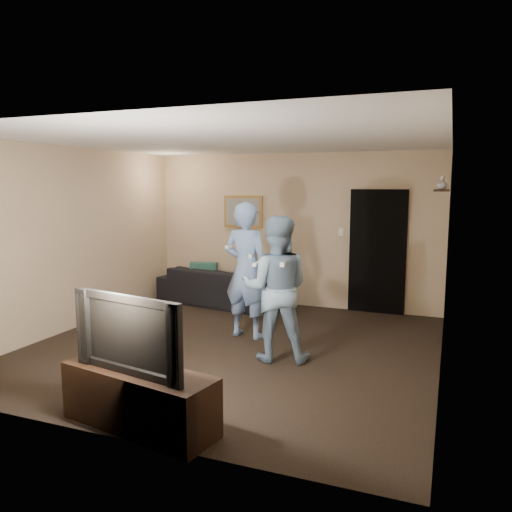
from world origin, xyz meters
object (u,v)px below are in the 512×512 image
at_px(wii_player_right, 276,289).
at_px(television, 137,332).
at_px(tv_console, 139,399).
at_px(sofa, 219,286).
at_px(wii_player_left, 247,270).

bearing_deg(wii_player_right, television, -104.53).
xyz_separation_m(tv_console, television, (0.00, 0.00, 0.59)).
relative_size(sofa, wii_player_left, 1.17).
xyz_separation_m(sofa, tv_console, (1.33, -4.34, -0.07)).
distance_m(sofa, television, 4.57).
xyz_separation_m(sofa, television, (1.33, -4.34, 0.52)).
distance_m(sofa, tv_console, 4.54).
distance_m(sofa, wii_player_right, 3.01).
xyz_separation_m(tv_console, wii_player_right, (0.53, 2.03, 0.61)).
height_order(sofa, wii_player_left, wii_player_left).
height_order(tv_console, wii_player_right, wii_player_right).
bearing_deg(sofa, wii_player_left, 136.45).
distance_m(television, wii_player_right, 2.10).
relative_size(sofa, wii_player_right, 1.26).
distance_m(tv_console, wii_player_right, 2.18).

